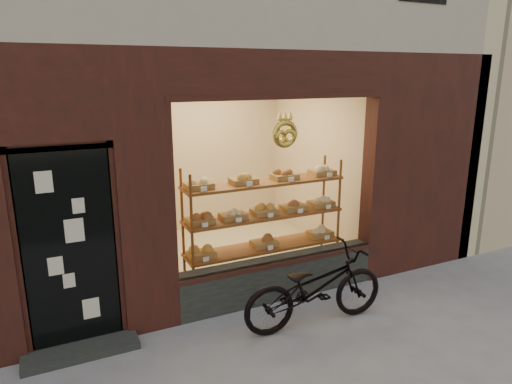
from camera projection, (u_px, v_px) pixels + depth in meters
display_shelf at (264, 224)px, 6.13m from camera, size 2.20×0.45×1.70m
bicycle at (315, 287)px, 5.22m from camera, size 1.79×0.70×0.92m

